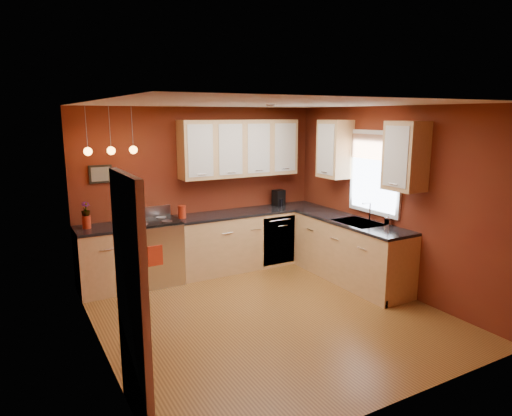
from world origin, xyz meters
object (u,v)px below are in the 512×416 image
gas_range (153,252)px  soap_pump (388,220)px  sink (358,224)px  red_canister (182,212)px  coffee_maker (279,198)px

gas_range → soap_pump: soap_pump is taller
sink → red_canister: bearing=144.9°
sink → soap_pump: 0.44m
sink → coffee_maker: 1.67m
red_canister → coffee_maker: (1.80, 0.12, 0.03)m
gas_range → coffee_maker: coffee_maker is taller
gas_range → soap_pump: size_ratio=6.38×
sink → soap_pump: size_ratio=4.02×
sink → coffee_maker: bearing=102.2°
soap_pump → red_canister: bearing=141.8°
gas_range → coffee_maker: 2.35m
red_canister → coffee_maker: size_ratio=0.71×
gas_range → sink: 3.05m
gas_range → red_canister: 0.73m
coffee_maker → sink: bearing=-90.2°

